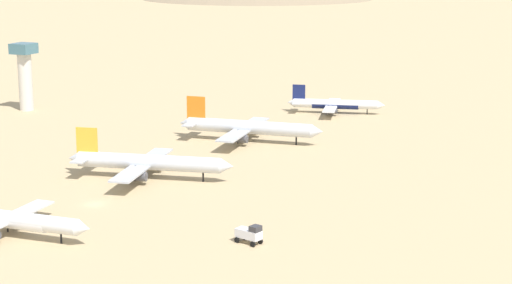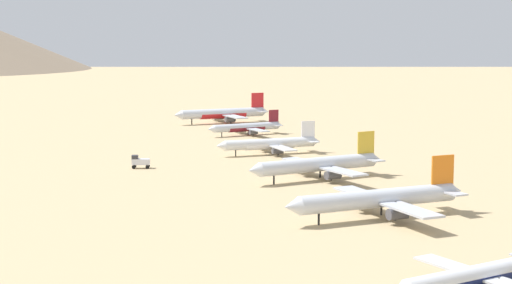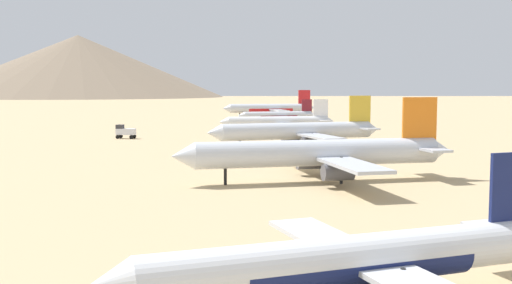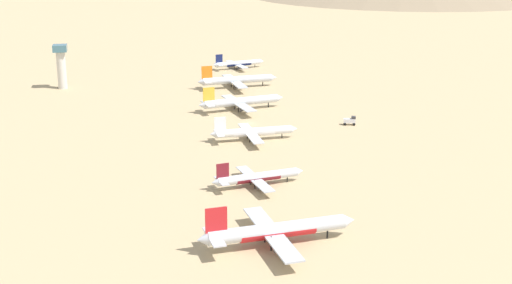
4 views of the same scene
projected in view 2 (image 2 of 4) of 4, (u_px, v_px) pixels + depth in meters
The scene contains 8 objects.
ground_plane at pixel (288, 167), 245.72m from camera, with size 1800.00×1800.00×0.00m, color tan.
parked_jet_0 at pixel (224, 113), 365.23m from camera, with size 44.92×36.63×12.96m.
parked_jet_1 at pixel (247, 127), 321.54m from camera, with size 32.53×26.65×9.43m.
parked_jet_2 at pixel (271, 144), 270.20m from camera, with size 36.40×29.56×10.50m.
parked_jet_3 at pixel (319, 165), 223.03m from camera, with size 42.23×34.62×12.26m.
parked_jet_4 at pixel (380, 199), 175.98m from camera, with size 44.00×35.86×12.69m.
parked_jet_5 at pixel (480, 275), 123.92m from camera, with size 33.16×27.24×9.67m.
service_truck at pixel (140, 161), 242.39m from camera, with size 5.62×3.89×3.90m.
Camera 2 is at (83.15, 228.23, 38.96)m, focal length 58.18 mm.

